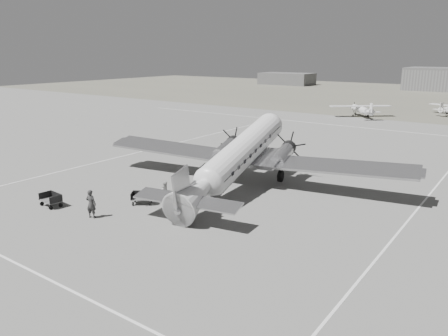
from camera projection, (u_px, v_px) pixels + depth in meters
ground at (223, 205)px, 32.35m from camera, size 260.00×260.00×0.00m
taxi_line_near at (56, 283)px, 21.34m from camera, size 60.00×0.15×0.01m
taxi_line_right at (388, 245)px, 25.60m from camera, size 0.15×80.00×0.01m
taxi_line_left at (147, 150)px, 50.33m from camera, size 0.15×60.00×0.01m
taxi_line_horizon at (382, 130)px, 63.80m from camera, size 90.00×0.15×0.01m
grass_infield at (448, 98)px, 107.05m from camera, size 260.00×90.00×0.01m
shed_secondary at (287, 79)px, 153.18m from camera, size 18.00×10.00×4.00m
dc3_airliner at (238, 158)px, 35.47m from camera, size 30.66×23.68×5.30m
light_plane_left at (361, 111)px, 75.96m from camera, size 13.90×13.64×2.24m
baggage_cart_near at (142, 198)px, 32.39m from camera, size 1.98×1.87×0.91m
baggage_cart_far at (51, 200)px, 31.88m from camera, size 1.81×1.36×0.96m
ground_crew at (91, 204)px, 29.53m from camera, size 0.84×0.68×2.00m
ramp_agent at (166, 193)px, 32.37m from camera, size 0.90×1.00×1.69m
passenger at (182, 188)px, 33.78m from camera, size 0.59×0.82×1.55m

